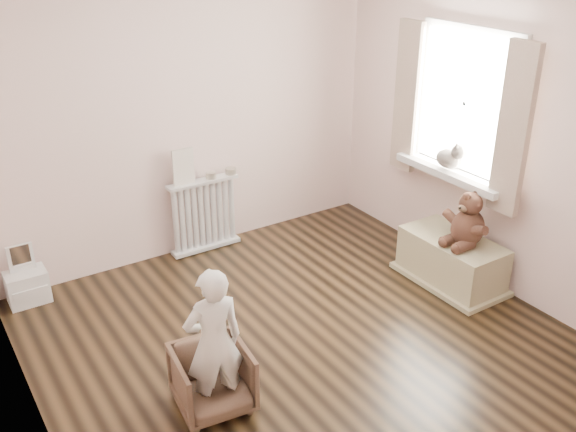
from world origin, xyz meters
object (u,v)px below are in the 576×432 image
toy_vanity (24,272)px  teddy_bear (469,214)px  radiator (204,211)px  armchair (213,379)px  child (214,343)px  plush_cat (449,157)px  toy_bench (452,260)px

toy_vanity → teddy_bear: size_ratio=1.07×
radiator → armchair: (-0.89, -1.92, -0.18)m
child → plush_cat: size_ratio=3.45×
plush_cat → radiator: bearing=129.5°
child → teddy_bear: size_ratio=2.16×
toy_vanity → toy_bench: bearing=-27.6°
toy_vanity → toy_bench: toy_vanity is taller
child → plush_cat: 2.64m
child → toy_bench: (2.37, 0.34, -0.32)m
child → toy_bench: 2.42m
teddy_bear → plush_cat: 0.54m
armchair → plush_cat: (2.51, 0.57, 0.79)m
teddy_bear → plush_cat: size_ratio=1.60×
toy_vanity → toy_bench: size_ratio=0.57×
radiator → child: bearing=-114.4°
child → toy_bench: size_ratio=1.16×
radiator → teddy_bear: (1.49, -1.75, 0.28)m
armchair → child: size_ratio=0.47×
toy_bench → teddy_bear: teddy_bear is taller
toy_vanity → armchair: bearing=-69.8°
teddy_bear → plush_cat: (0.14, 0.40, 0.33)m
radiator → plush_cat: (1.62, -1.35, 0.61)m
plush_cat → teddy_bear: bearing=-119.2°
radiator → teddy_bear: teddy_bear is taller
toy_bench → toy_vanity: bearing=152.4°
radiator → armchair: 2.13m
toy_bench → armchair: bearing=-173.1°
armchair → toy_bench: 2.39m
child → armchair: bearing=-83.1°
toy_bench → teddy_bear: (0.00, -0.12, 0.47)m
radiator → toy_bench: (1.48, -1.63, -0.19)m
teddy_bear → plush_cat: plush_cat is taller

